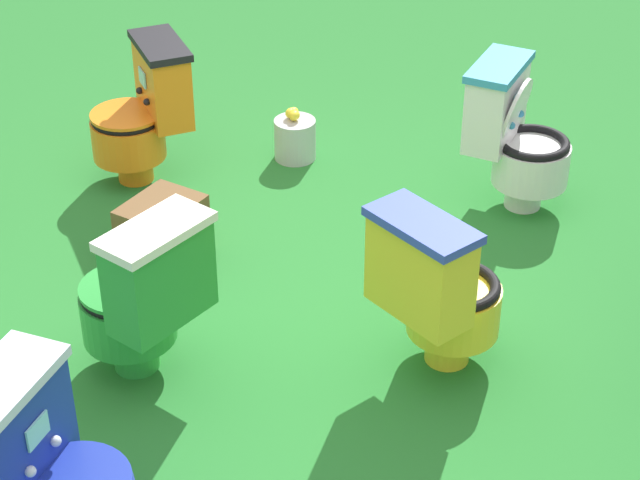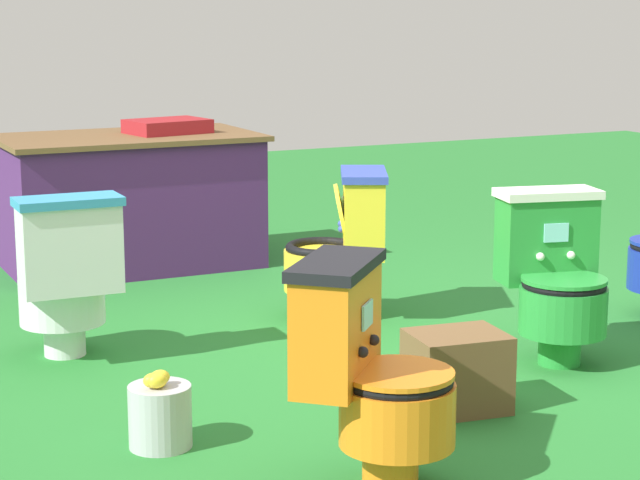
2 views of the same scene
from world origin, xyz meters
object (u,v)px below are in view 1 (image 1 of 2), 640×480
Objects in this scene: toilet_yellow at (439,290)px; toilet_orange at (144,112)px; toilet_white at (515,135)px; toilet_blue at (48,477)px; toilet_green at (142,297)px; lemon_bucket at (295,138)px; small_crate at (163,232)px.

toilet_orange is at bearing -178.31° from toilet_yellow.
toilet_white is at bearing 120.25° from toilet_yellow.
toilet_yellow is 1.00× the size of toilet_blue.
toilet_white is (-0.53, 1.76, 0.00)m from toilet_orange.
toilet_green reaches higher than lemon_bucket.
toilet_green reaches higher than small_crate.
toilet_yellow reaches higher than small_crate.
toilet_blue reaches higher than small_crate.
toilet_orange is (-0.84, -1.86, -0.00)m from toilet_yellow.
toilet_yellow is 2.63× the size of lemon_bucket.
toilet_blue is 1.00× the size of toilet_white.
toilet_yellow is 1.13m from toilet_green.
toilet_green is at bearing -24.44° from toilet_white.
toilet_blue is at bearing -91.67° from toilet_yellow.
toilet_orange is at bearing 45.35° from toilet_green.
toilet_white is 1.74m from small_crate.
toilet_green is (-0.93, -0.25, 0.00)m from toilet_blue.
small_crate is 1.14m from lemon_bucket.
small_crate is at bearing -163.37° from toilet_blue.
lemon_bucket is (-1.13, 0.12, -0.03)m from small_crate.
lemon_bucket is at bearing -173.69° from toilet_blue.
small_crate is at bearing -46.50° from toilet_white.
lemon_bucket is (-1.34, -1.27, -0.26)m from toilet_yellow.
toilet_orange is at bearing -142.79° from small_crate.
toilet_orange is 1.84m from toilet_white.
toilet_white is (-1.37, -0.10, 0.00)m from toilet_yellow.
toilet_yellow is 1.63m from toilet_blue.
toilet_white is at bearing -12.56° from toilet_green.
toilet_yellow and toilet_orange have the same top height.
lemon_bucket is (-2.79, -0.51, -0.25)m from toilet_blue.
toilet_yellow and toilet_green have the same top height.
toilet_blue is 0.97m from toilet_green.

